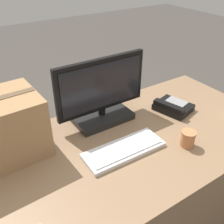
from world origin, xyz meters
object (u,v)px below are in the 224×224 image
at_px(keyboard, 124,149).
at_px(cardboard_box, 0,128).
at_px(paper_cup_left, 188,139).
at_px(monitor, 102,97).
at_px(desk_phone, 173,107).

bearing_deg(keyboard, cardboard_box, 149.29).
bearing_deg(paper_cup_left, keyboard, 155.18).
height_order(paper_cup_left, cardboard_box, cardboard_box).
relative_size(monitor, paper_cup_left, 6.33).
height_order(desk_phone, paper_cup_left, paper_cup_left).
bearing_deg(keyboard, paper_cup_left, -23.49).
height_order(monitor, desk_phone, monitor).
distance_m(monitor, desk_phone, 0.49).
bearing_deg(cardboard_box, paper_cup_left, -29.44).
xyz_separation_m(monitor, desk_phone, (0.45, -0.16, -0.14)).
bearing_deg(monitor, cardboard_box, 179.76).
relative_size(desk_phone, cardboard_box, 0.63).
relative_size(desk_phone, paper_cup_left, 2.87).
bearing_deg(monitor, desk_phone, -20.07).
distance_m(keyboard, paper_cup_left, 0.35).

